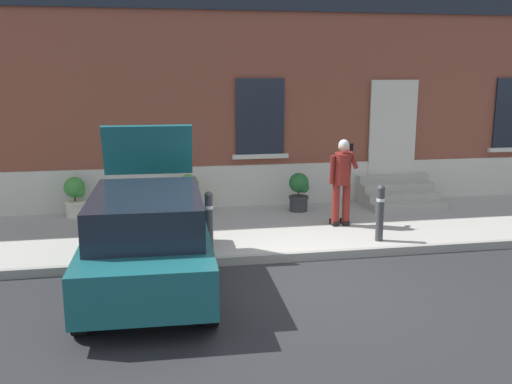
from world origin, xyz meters
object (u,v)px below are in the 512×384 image
person_on_phone (342,177)px  planter_charcoal (299,191)px  hatchback_car_teal (148,238)px  bollard_far_left (209,219)px  planter_terracotta (189,192)px  planter_cream (75,196)px  bollard_near_person (380,211)px

person_on_phone → planter_charcoal: person_on_phone is taller
hatchback_car_teal → planter_charcoal: bearing=48.7°
bollard_far_left → planter_terracotta: 2.78m
hatchback_car_teal → planter_cream: size_ratio=4.79×
bollard_near_person → planter_cream: (-5.68, 2.87, -0.11)m
hatchback_car_teal → planter_terracotta: 4.13m
hatchback_car_teal → planter_cream: (-1.52, 4.13, -0.19)m
hatchback_car_teal → bollard_near_person: hatchback_car_teal is taller
planter_terracotta → person_on_phone: bearing=-29.4°
hatchback_car_teal → bollard_far_left: hatchback_car_teal is taller
person_on_phone → planter_cream: person_on_phone is taller
bollard_far_left → person_on_phone: 3.03m
planter_cream → planter_terracotta: bearing=-2.4°
bollard_near_person → bollard_far_left: same height
bollard_far_left → hatchback_car_teal: bearing=-129.3°
person_on_phone → planter_cream: (-5.33, 1.75, -0.55)m
hatchback_car_teal → planter_terracotta: (0.89, 4.03, -0.19)m
bollard_near_person → planter_cream: bollard_near_person is taller
bollard_near_person → planter_charcoal: bearing=109.0°
person_on_phone → bollard_near_person: bearing=-60.9°
planter_cream → planter_terracotta: (2.41, -0.10, 0.00)m
bollard_near_person → person_on_phone: 1.26m
planter_terracotta → bollard_near_person: bearing=-40.3°
planter_charcoal → bollard_near_person: bearing=-71.0°
bollard_near_person → planter_terracotta: bearing=139.7°
hatchback_car_teal → person_on_phone: hatchback_car_teal is taller
bollard_far_left → person_on_phone: (2.77, 1.13, 0.44)m
person_on_phone → planter_terracotta: 3.40m
planter_terracotta → hatchback_car_teal: bearing=-102.4°
hatchback_car_teal → planter_terracotta: hatchback_car_teal is taller
planter_cream → bollard_near_person: bearing=-26.8°
hatchback_car_teal → planter_charcoal: 5.00m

